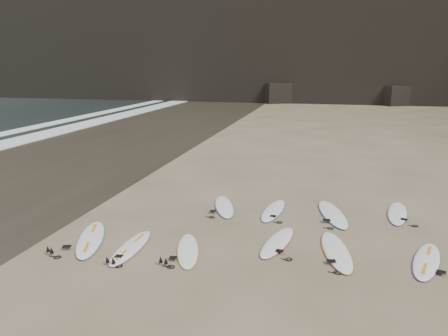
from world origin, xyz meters
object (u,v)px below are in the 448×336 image
at_px(surfboard_2, 277,242).
at_px(surfboard_5, 224,206).
at_px(surfboard_4, 427,260).
at_px(surfboard_8, 397,213).
at_px(surfboard_11, 91,238).
at_px(surfboard_0, 131,247).
at_px(surfboard_1, 188,250).
at_px(surfboard_3, 336,251).
at_px(surfboard_6, 273,210).
at_px(surfboard_7, 333,214).

distance_m(surfboard_2, surfboard_5, 3.39).
bearing_deg(surfboard_4, surfboard_2, -168.64).
xyz_separation_m(surfboard_4, surfboard_8, (-0.19, 3.60, 0.00)).
bearing_deg(surfboard_11, surfboard_0, -32.89).
bearing_deg(surfboard_5, surfboard_1, -110.16).
xyz_separation_m(surfboard_3, surfboard_11, (-6.64, -0.74, 0.00)).
bearing_deg(surfboard_3, surfboard_2, 160.98).
bearing_deg(surfboard_6, surfboard_7, 8.50).
relative_size(surfboard_1, surfboard_2, 0.95).
bearing_deg(surfboard_0, surfboard_3, 9.18).
bearing_deg(surfboard_7, surfboard_5, 167.32).
height_order(surfboard_3, surfboard_4, surfboard_3).
bearing_deg(surfboard_8, surfboard_1, -134.53).
height_order(surfboard_4, surfboard_11, surfboard_11).
bearing_deg(surfboard_2, surfboard_0, -150.20).
bearing_deg(surfboard_5, surfboard_7, -17.70).
bearing_deg(surfboard_1, surfboard_8, 19.62).
relative_size(surfboard_3, surfboard_4, 1.09).
relative_size(surfboard_7, surfboard_11, 1.01).
bearing_deg(surfboard_2, surfboard_3, 2.37).
height_order(surfboard_2, surfboard_3, surfboard_3).
height_order(surfboard_0, surfboard_3, surfboard_3).
height_order(surfboard_8, surfboard_11, surfboard_11).
relative_size(surfboard_0, surfboard_1, 1.06).
bearing_deg(surfboard_6, surfboard_5, -174.72).
xyz_separation_m(surfboard_5, surfboard_6, (1.69, -0.02, -0.00)).
bearing_deg(surfboard_4, surfboard_3, -165.60).
xyz_separation_m(surfboard_2, surfboard_11, (-5.09, -0.98, 0.01)).
bearing_deg(surfboard_1, surfboard_11, 160.87).
distance_m(surfboard_3, surfboard_5, 4.68).
xyz_separation_m(surfboard_4, surfboard_11, (-8.81, -0.67, 0.01)).
distance_m(surfboard_1, surfboard_8, 7.22).
bearing_deg(surfboard_6, surfboard_2, -74.48).
relative_size(surfboard_0, surfboard_2, 1.00).
bearing_deg(surfboard_7, surfboard_0, -156.48).
height_order(surfboard_0, surfboard_1, surfboard_0).
xyz_separation_m(surfboard_5, surfboard_8, (5.66, 0.64, 0.00)).
distance_m(surfboard_0, surfboard_1, 1.54).
relative_size(surfboard_0, surfboard_5, 0.97).
xyz_separation_m(surfboard_6, surfboard_8, (3.97, 0.66, 0.00)).
distance_m(surfboard_0, surfboard_11, 1.36).
height_order(surfboard_1, surfboard_4, surfboard_4).
relative_size(surfboard_3, surfboard_8, 1.07).
relative_size(surfboard_3, surfboard_11, 0.96).
bearing_deg(surfboard_11, surfboard_2, -10.57).
xyz_separation_m(surfboard_1, surfboard_8, (5.76, 4.35, 0.00)).
xyz_separation_m(surfboard_5, surfboard_11, (-2.96, -3.63, 0.01)).
bearing_deg(surfboard_5, surfboard_2, -69.83).
bearing_deg(surfboard_3, surfboard_1, -177.80).
xyz_separation_m(surfboard_1, surfboard_11, (-2.86, 0.08, 0.01)).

